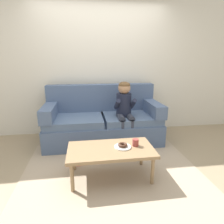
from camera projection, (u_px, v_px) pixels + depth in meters
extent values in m
plane|color=#9E896B|center=(110.00, 163.00, 2.75)|extent=(10.00, 10.00, 0.00)
cube|color=silver|center=(100.00, 63.00, 3.71)|extent=(8.00, 0.10, 2.80)
cube|color=tan|center=(112.00, 173.00, 2.51)|extent=(2.34, 1.99, 0.01)
cube|color=slate|center=(103.00, 131.00, 3.46)|extent=(2.03, 0.90, 0.38)
cube|color=slate|center=(74.00, 120.00, 3.27)|extent=(0.97, 0.74, 0.12)
cube|color=slate|center=(131.00, 118.00, 3.42)|extent=(0.97, 0.74, 0.12)
cube|color=slate|center=(101.00, 97.00, 3.64)|extent=(2.03, 0.20, 0.51)
cube|color=slate|center=(50.00, 111.00, 3.22)|extent=(0.20, 0.90, 0.22)
cube|color=slate|center=(152.00, 107.00, 3.47)|extent=(0.20, 0.90, 0.22)
cube|color=#937551|center=(111.00, 150.00, 2.33)|extent=(1.06, 0.56, 0.04)
cylinder|color=#937551|center=(72.00, 178.00, 2.11)|extent=(0.04, 0.04, 0.36)
cylinder|color=#937551|center=(152.00, 171.00, 2.24)|extent=(0.04, 0.04, 0.36)
cylinder|color=#937551|center=(74.00, 158.00, 2.53)|extent=(0.04, 0.04, 0.36)
cylinder|color=#937551|center=(142.00, 153.00, 2.66)|extent=(0.04, 0.04, 0.36)
cylinder|color=#1E2338|center=(124.00, 105.00, 3.30)|extent=(0.26, 0.26, 0.40)
sphere|color=tan|center=(124.00, 88.00, 3.20)|extent=(0.21, 0.21, 0.21)
ellipsoid|color=brown|center=(124.00, 85.00, 3.19)|extent=(0.20, 0.20, 0.12)
cylinder|color=#333847|center=(121.00, 118.00, 3.19)|extent=(0.11, 0.30, 0.11)
cylinder|color=#333847|center=(122.00, 134.00, 3.11)|extent=(0.09, 0.09, 0.44)
cube|color=black|center=(123.00, 149.00, 3.13)|extent=(0.10, 0.20, 0.06)
cylinder|color=#1E2338|center=(117.00, 104.00, 3.17)|extent=(0.07, 0.29, 0.23)
cylinder|color=#333847|center=(130.00, 117.00, 3.22)|extent=(0.11, 0.30, 0.11)
cylinder|color=#333847|center=(132.00, 133.00, 3.13)|extent=(0.09, 0.09, 0.44)
cube|color=black|center=(132.00, 148.00, 3.15)|extent=(0.10, 0.20, 0.06)
cylinder|color=#1E2338|center=(133.00, 104.00, 3.21)|extent=(0.07, 0.29, 0.23)
cylinder|color=white|center=(123.00, 147.00, 2.35)|extent=(0.21, 0.21, 0.01)
torus|color=#422619|center=(123.00, 145.00, 2.34)|extent=(0.17, 0.17, 0.04)
cylinder|color=#993D38|center=(135.00, 142.00, 2.38)|extent=(0.08, 0.08, 0.09)
cube|color=red|center=(75.00, 164.00, 2.69)|extent=(0.16, 0.09, 0.05)
cylinder|color=red|center=(69.00, 164.00, 2.68)|extent=(0.06, 0.06, 0.05)
cylinder|color=red|center=(81.00, 163.00, 2.70)|extent=(0.06, 0.06, 0.05)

